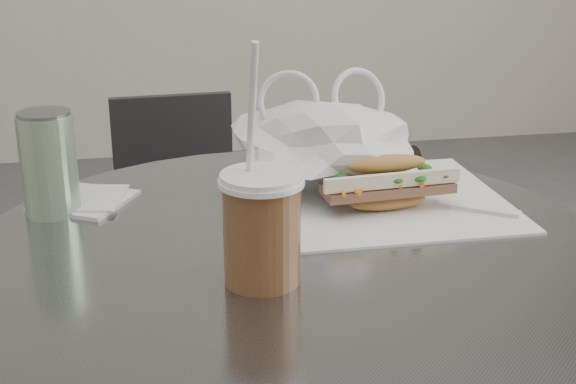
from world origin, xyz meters
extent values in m
cylinder|color=slate|center=(0.00, 0.20, 0.73)|extent=(0.76, 0.76, 0.02)
cylinder|color=#2A2B2D|center=(-0.08, 1.06, 0.01)|extent=(0.32, 0.32, 0.02)
cylinder|color=#2A2B2D|center=(-0.08, 1.06, 0.21)|extent=(0.06, 0.06, 0.43)
cylinder|color=#2A2B2D|center=(-0.08, 1.06, 0.43)|extent=(0.36, 0.36, 0.02)
cube|color=#2A2B2D|center=(-0.09, 1.23, 0.56)|extent=(0.29, 0.04, 0.25)
cube|color=white|center=(0.15, 0.32, 0.74)|extent=(0.32, 0.30, 0.00)
ellipsoid|color=#CF884E|center=(0.14, 0.28, 0.75)|extent=(0.21, 0.09, 0.02)
cube|color=brown|center=(0.14, 0.28, 0.77)|extent=(0.17, 0.06, 0.01)
ellipsoid|color=#CF884E|center=(0.14, 0.29, 0.80)|extent=(0.21, 0.09, 0.04)
cylinder|color=brown|center=(-0.05, 0.12, 0.79)|extent=(0.08, 0.08, 0.11)
cylinder|color=white|center=(-0.05, 0.12, 0.85)|extent=(0.09, 0.09, 0.01)
cylinder|color=white|center=(-0.06, 0.12, 0.89)|extent=(0.01, 0.06, 0.20)
cylinder|color=black|center=(0.17, 0.37, 0.76)|extent=(0.05, 0.04, 0.05)
cylinder|color=black|center=(0.22, 0.41, 0.76)|extent=(0.05, 0.04, 0.05)
cube|color=black|center=(0.19, 0.39, 0.76)|extent=(0.02, 0.01, 0.00)
cube|color=white|center=(-0.24, 0.39, 0.74)|extent=(0.15, 0.15, 0.01)
cube|color=white|center=(-0.24, 0.39, 0.75)|extent=(0.12, 0.12, 0.00)
cylinder|color=#508A54|center=(-0.28, 0.36, 0.80)|extent=(0.07, 0.07, 0.13)
cylinder|color=slate|center=(-0.28, 0.36, 0.87)|extent=(0.07, 0.07, 0.00)
camera|label=1|loc=(-0.16, -0.63, 1.11)|focal=50.00mm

